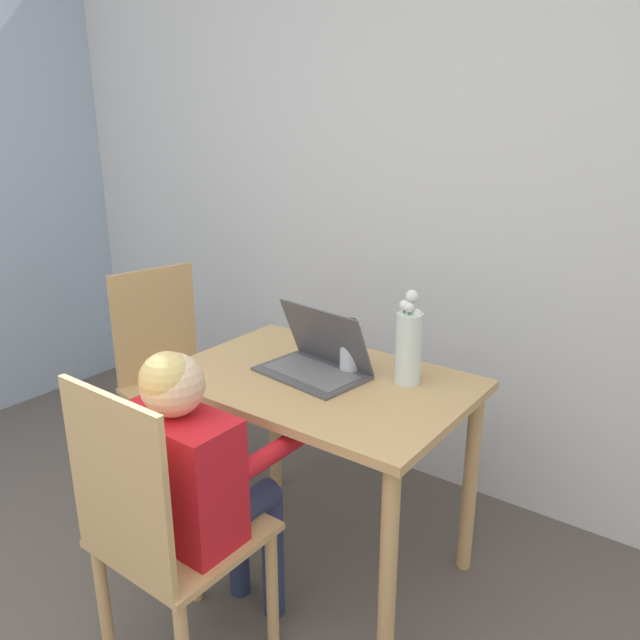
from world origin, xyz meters
TOP-DOWN VIEW (x-y plane):
  - wall_back at (0.00, 2.23)m, footprint 6.40×0.05m
  - dining_table at (-0.05, 1.45)m, footprint 0.98×0.66m
  - chair_occupied at (-0.10, 0.80)m, footprint 0.41×0.41m
  - chair_spare at (-0.90, 1.53)m, footprint 0.48×0.48m
  - person_seated at (-0.10, 0.93)m, footprint 0.35×0.42m
  - laptop at (-0.08, 1.48)m, footprint 0.38×0.28m
  - flower_vase at (0.20, 1.58)m, footprint 0.09×0.09m
  - water_bottle at (0.00, 1.55)m, footprint 0.07×0.07m

SIDE VIEW (x-z plane):
  - chair_occupied at x=-0.10m, z-range 0.01..0.95m
  - chair_spare at x=-0.90m, z-range 0.01..0.95m
  - dining_table at x=-0.05m, z-range 0.25..0.98m
  - person_seated at x=-0.10m, z-range 0.13..1.11m
  - laptop at x=-0.08m, z-range 0.66..0.89m
  - water_bottle at x=0.00m, z-range 0.72..0.91m
  - flower_vase at x=0.20m, z-range 0.70..1.01m
  - wall_back at x=0.00m, z-range 0.00..2.50m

